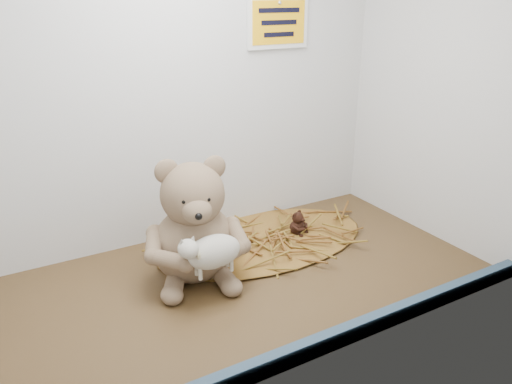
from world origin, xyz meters
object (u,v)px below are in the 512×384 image
mini_teddy_tan (228,231)px  mini_teddy_brown (297,221)px  toy_lamb (214,252)px  main_teddy (193,219)px

mini_teddy_tan → mini_teddy_brown: (19.54, -3.01, -0.56)cm
toy_lamb → mini_teddy_brown: (32.23, 15.73, -6.85)cm
toy_lamb → mini_teddy_brown: 36.51cm
main_teddy → toy_lamb: main_teddy is taller
toy_lamb → mini_teddy_brown: size_ratio=2.44×
main_teddy → mini_teddy_brown: bearing=24.7°
toy_lamb → mini_teddy_tan: bearing=55.9°
mini_teddy_tan → mini_teddy_brown: size_ratio=1.17×
mini_teddy_brown → toy_lamb: bearing=179.5°
toy_lamb → mini_teddy_brown: bearing=26.0°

